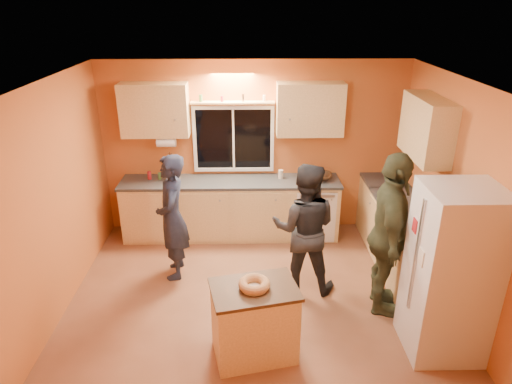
{
  "coord_description": "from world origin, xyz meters",
  "views": [
    {
      "loc": [
        -0.1,
        -4.55,
        3.39
      ],
      "look_at": [
        0.0,
        0.4,
        1.27
      ],
      "focal_mm": 32.0,
      "sensor_mm": 36.0,
      "label": 1
    }
  ],
  "objects_px": {
    "person_left": "(172,217)",
    "person_right": "(389,236)",
    "refrigerator": "(451,273)",
    "person_center": "(304,228)",
    "island": "(254,321)"
  },
  "relations": [
    {
      "from": "person_left",
      "to": "person_right",
      "type": "height_order",
      "value": "person_right"
    },
    {
      "from": "person_right",
      "to": "refrigerator",
      "type": "bearing_deg",
      "value": -135.84
    },
    {
      "from": "person_center",
      "to": "person_right",
      "type": "relative_size",
      "value": 0.86
    },
    {
      "from": "island",
      "to": "person_center",
      "type": "height_order",
      "value": "person_center"
    },
    {
      "from": "person_left",
      "to": "person_right",
      "type": "relative_size",
      "value": 0.86
    },
    {
      "from": "refrigerator",
      "to": "island",
      "type": "bearing_deg",
      "value": -177.77
    },
    {
      "from": "refrigerator",
      "to": "person_right",
      "type": "bearing_deg",
      "value": 122.74
    },
    {
      "from": "person_center",
      "to": "person_left",
      "type": "bearing_deg",
      "value": -0.92
    },
    {
      "from": "refrigerator",
      "to": "person_right",
      "type": "distance_m",
      "value": 0.79
    },
    {
      "from": "island",
      "to": "person_right",
      "type": "bearing_deg",
      "value": 13.6
    },
    {
      "from": "island",
      "to": "person_left",
      "type": "xyz_separation_m",
      "value": [
        -1.01,
        1.51,
        0.42
      ]
    },
    {
      "from": "refrigerator",
      "to": "island",
      "type": "relative_size",
      "value": 1.92
    },
    {
      "from": "person_center",
      "to": "person_right",
      "type": "height_order",
      "value": "person_right"
    },
    {
      "from": "person_center",
      "to": "refrigerator",
      "type": "bearing_deg",
      "value": 150.23
    },
    {
      "from": "refrigerator",
      "to": "person_center",
      "type": "bearing_deg",
      "value": 139.72
    }
  ]
}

